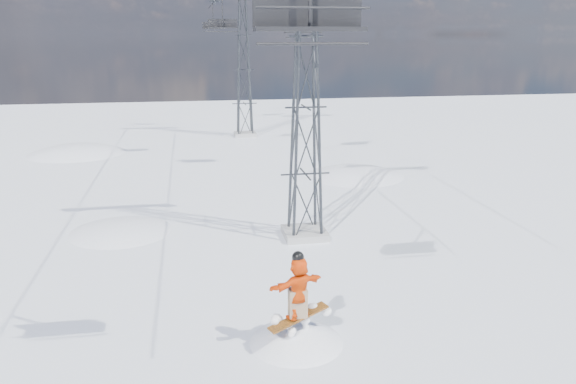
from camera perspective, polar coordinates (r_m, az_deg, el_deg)
name	(u,v)px	position (r m, az deg, el deg)	size (l,w,h in m)	color
ground	(334,332)	(16.78, 4.65, -14.03)	(120.00, 120.00, 0.00)	white
snow_terrain	(184,307)	(39.60, -10.50, -11.45)	(39.00, 37.00, 22.00)	white
lift_tower_near	(306,108)	(22.73, 1.82, 8.52)	(5.20, 1.80, 11.43)	#999999
lift_tower_far	(244,70)	(47.38, -4.51, 12.22)	(5.20, 1.80, 11.43)	#999999
lift_chair_near	(309,17)	(11.59, 2.18, 17.38)	(2.22, 0.64, 2.75)	black
lift_chair_mid	(303,28)	(34.24, 1.54, 16.29)	(2.20, 0.63, 2.73)	black
lift_chair_far	(223,24)	(38.07, -6.65, 16.56)	(1.93, 0.55, 2.39)	black
lift_chair_extra	(213,26)	(50.86, -7.60, 16.37)	(1.85, 0.53, 2.30)	black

